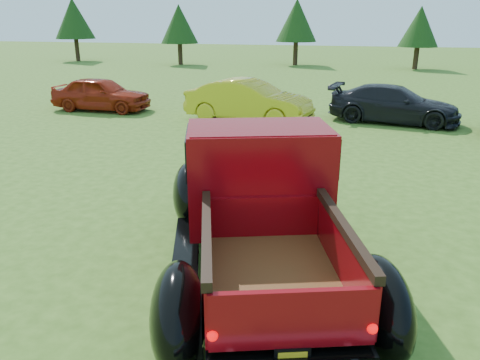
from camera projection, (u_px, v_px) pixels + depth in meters
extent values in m
plane|color=#375819|center=(212.00, 226.00, 8.41)|extent=(120.00, 120.00, 0.00)
cylinder|color=#332114|center=(77.00, 50.00, 40.78)|extent=(0.36, 0.36, 1.87)
cone|color=black|center=(74.00, 18.00, 39.93)|extent=(3.33, 3.33, 3.33)
cylinder|color=#332114|center=(180.00, 54.00, 37.52)|extent=(0.36, 0.36, 1.66)
cone|color=black|center=(179.00, 24.00, 36.76)|extent=(2.94, 2.94, 2.94)
cylinder|color=#332114|center=(295.00, 53.00, 37.18)|extent=(0.36, 0.36, 1.80)
cone|color=black|center=(297.00, 20.00, 36.36)|extent=(3.20, 3.20, 3.20)
cylinder|color=#332114|center=(416.00, 58.00, 34.15)|extent=(0.36, 0.36, 1.58)
cone|color=black|center=(420.00, 26.00, 33.43)|extent=(2.82, 2.82, 2.82)
cylinder|color=black|center=(190.00, 327.00, 4.94)|extent=(0.55, 0.95, 0.91)
cylinder|color=black|center=(368.00, 320.00, 5.07)|extent=(0.55, 0.95, 0.91)
cylinder|color=black|center=(196.00, 201.00, 8.35)|extent=(0.55, 0.95, 0.91)
cylinder|color=black|center=(303.00, 198.00, 8.48)|extent=(0.55, 0.95, 0.91)
cube|color=black|center=(261.00, 241.00, 6.74)|extent=(3.20, 5.55, 0.23)
cube|color=maroon|center=(249.00, 170.00, 8.35)|extent=(2.37, 2.22, 0.70)
cube|color=silver|center=(245.00, 157.00, 9.18)|extent=(1.74, 0.64, 0.57)
cube|color=maroon|center=(258.00, 176.00, 6.84)|extent=(2.33, 1.88, 1.47)
cube|color=black|center=(259.00, 150.00, 6.71)|extent=(2.33, 1.78, 0.57)
cube|color=maroon|center=(259.00, 129.00, 6.61)|extent=(2.20, 1.74, 0.09)
cube|color=brown|center=(275.00, 281.00, 5.35)|extent=(2.17, 2.63, 0.06)
cube|color=maroon|center=(207.00, 260.00, 5.20)|extent=(0.78, 2.16, 0.59)
cube|color=maroon|center=(342.00, 256.00, 5.30)|extent=(0.78, 2.16, 0.59)
cube|color=maroon|center=(263.00, 217.00, 6.32)|extent=(1.47, 0.54, 0.59)
cube|color=maroon|center=(293.00, 319.00, 4.18)|extent=(1.47, 0.55, 0.59)
cube|color=black|center=(206.00, 232.00, 5.09)|extent=(0.82, 2.18, 0.10)
cube|color=black|center=(344.00, 227.00, 5.19)|extent=(0.82, 2.18, 0.10)
ellipsoid|color=black|center=(178.00, 317.00, 4.89)|extent=(0.88, 1.30, 1.00)
ellipsoid|color=black|center=(379.00, 309.00, 5.03)|extent=(0.88, 1.30, 1.00)
ellipsoid|color=black|center=(190.00, 194.00, 8.30)|extent=(0.88, 1.30, 1.00)
ellipsoid|color=black|center=(309.00, 191.00, 8.44)|extent=(0.88, 1.30, 1.00)
cube|color=black|center=(186.00, 253.00, 6.67)|extent=(1.10, 2.37, 0.07)
cube|color=black|center=(334.00, 248.00, 6.81)|extent=(1.10, 2.37, 0.07)
cube|color=black|center=(292.00, 357.00, 4.26)|extent=(0.33, 0.13, 0.17)
cube|color=gold|center=(293.00, 358.00, 4.25)|extent=(0.26, 0.10, 0.11)
sphere|color=#CC0505|center=(212.00, 336.00, 4.14)|extent=(0.10, 0.10, 0.10)
sphere|color=#CC0505|center=(372.00, 329.00, 4.24)|extent=(0.10, 0.10, 0.10)
imported|color=maroon|center=(101.00, 94.00, 18.80)|extent=(3.94, 1.58, 1.34)
imported|color=gold|center=(249.00, 101.00, 16.72)|extent=(4.72, 2.32, 1.49)
imported|color=black|center=(394.00, 104.00, 16.64)|extent=(4.75, 2.57, 1.31)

